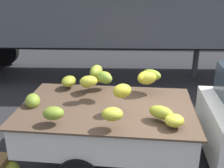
{
  "coord_description": "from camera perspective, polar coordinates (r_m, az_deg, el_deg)",
  "views": [
    {
      "loc": [
        -0.64,
        -4.06,
        3.01
      ],
      "look_at": [
        -0.88,
        0.51,
        1.28
      ],
      "focal_mm": 43.55,
      "sensor_mm": 36.0,
      "label": 1
    }
  ],
  "objects": [
    {
      "name": "ground",
      "position": [
        5.1,
        10.05,
        -15.82
      ],
      "size": [
        220.0,
        220.0,
        0.0
      ],
      "primitive_type": "plane",
      "color": "#28282B"
    },
    {
      "name": "curb_strip",
      "position": [
        13.09,
        5.81,
        7.74
      ],
      "size": [
        80.0,
        0.8,
        0.16
      ],
      "primitive_type": "cube",
      "color": "gray",
      "rests_on": "ground"
    }
  ]
}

